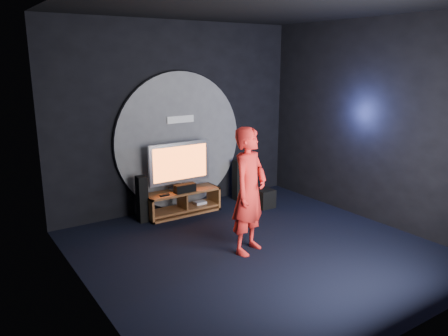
# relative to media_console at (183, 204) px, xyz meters

# --- Properties ---
(floor) EXTENTS (5.00, 5.00, 0.00)m
(floor) POSITION_rel_media_console_xyz_m (0.18, -2.05, -0.19)
(floor) COLOR black
(floor) RESTS_ON ground
(back_wall) EXTENTS (5.00, 0.04, 3.50)m
(back_wall) POSITION_rel_media_console_xyz_m (0.18, 0.45, 1.56)
(back_wall) COLOR black
(back_wall) RESTS_ON ground
(front_wall) EXTENTS (5.00, 0.04, 3.50)m
(front_wall) POSITION_rel_media_console_xyz_m (0.18, -4.55, 1.56)
(front_wall) COLOR black
(front_wall) RESTS_ON ground
(left_wall) EXTENTS (0.04, 5.00, 3.50)m
(left_wall) POSITION_rel_media_console_xyz_m (-2.32, -2.05, 1.56)
(left_wall) COLOR black
(left_wall) RESTS_ON ground
(right_wall) EXTENTS (0.04, 5.00, 3.50)m
(right_wall) POSITION_rel_media_console_xyz_m (2.68, -2.05, 1.56)
(right_wall) COLOR black
(right_wall) RESTS_ON ground
(ceiling) EXTENTS (5.00, 5.00, 0.01)m
(ceiling) POSITION_rel_media_console_xyz_m (0.18, -2.05, 3.31)
(ceiling) COLOR black
(ceiling) RESTS_ON back_wall
(wall_disc_panel) EXTENTS (2.60, 0.11, 2.60)m
(wall_disc_panel) POSITION_rel_media_console_xyz_m (0.18, 0.39, 1.11)
(wall_disc_panel) COLOR #515156
(wall_disc_panel) RESTS_ON ground
(media_console) EXTENTS (1.41, 0.45, 0.45)m
(media_console) POSITION_rel_media_console_xyz_m (0.00, 0.00, 0.00)
(media_console) COLOR #9A652F
(media_console) RESTS_ON ground
(tv) EXTENTS (1.22, 0.22, 0.89)m
(tv) POSITION_rel_media_console_xyz_m (-0.01, 0.07, 0.74)
(tv) COLOR #B7B6BE
(tv) RESTS_ON media_console
(center_speaker) EXTENTS (0.40, 0.15, 0.15)m
(center_speaker) POSITION_rel_media_console_xyz_m (-0.01, -0.11, 0.33)
(center_speaker) COLOR black
(center_speaker) RESTS_ON media_console
(remote) EXTENTS (0.18, 0.05, 0.02)m
(remote) POSITION_rel_media_console_xyz_m (-0.42, -0.12, 0.27)
(remote) COLOR black
(remote) RESTS_ON media_console
(tower_speaker_left) EXTENTS (0.17, 0.19, 0.83)m
(tower_speaker_left) POSITION_rel_media_console_xyz_m (-0.79, 0.03, 0.22)
(tower_speaker_left) COLOR black
(tower_speaker_left) RESTS_ON ground
(tower_speaker_right) EXTENTS (0.17, 0.19, 0.83)m
(tower_speaker_right) POSITION_rel_media_console_xyz_m (1.35, 0.12, 0.22)
(tower_speaker_right) COLOR black
(tower_speaker_right) RESTS_ON ground
(subwoofer) EXTENTS (0.33, 0.33, 0.36)m
(subwoofer) POSITION_rel_media_console_xyz_m (1.50, -0.56, -0.02)
(subwoofer) COLOR black
(subwoofer) RESTS_ON ground
(player) EXTENTS (0.81, 0.69, 1.88)m
(player) POSITION_rel_media_console_xyz_m (0.04, -2.00, 0.75)
(player) COLOR red
(player) RESTS_ON ground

